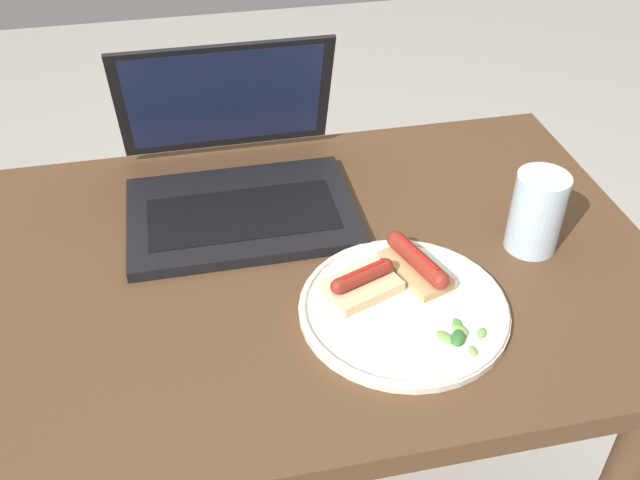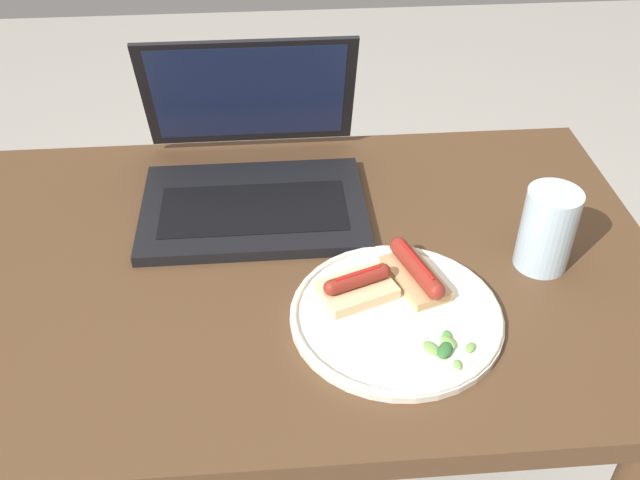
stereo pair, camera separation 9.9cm
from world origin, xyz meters
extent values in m
cube|color=#4C331E|center=(0.00, 0.00, 0.73)|extent=(1.10, 0.70, 0.04)
cylinder|color=#4C331E|center=(0.47, 0.27, 0.36)|extent=(0.06, 0.06, 0.71)
cylinder|color=#4C331E|center=(-0.47, 0.27, 0.36)|extent=(0.06, 0.06, 0.71)
cube|color=black|center=(-0.05, 0.12, 0.76)|extent=(0.36, 0.25, 0.02)
cube|color=black|center=(-0.05, 0.11, 0.77)|extent=(0.29, 0.14, 0.00)
cube|color=black|center=(-0.05, 0.29, 0.87)|extent=(0.36, 0.09, 0.22)
cube|color=#192347|center=(-0.05, 0.28, 0.88)|extent=(0.32, 0.07, 0.19)
cylinder|color=silver|center=(0.14, -0.13, 0.75)|extent=(0.28, 0.28, 0.01)
torus|color=silver|center=(0.14, -0.13, 0.76)|extent=(0.28, 0.28, 0.01)
cube|color=tan|center=(0.17, -0.07, 0.76)|extent=(0.09, 0.12, 0.01)
cylinder|color=maroon|center=(0.17, -0.07, 0.78)|extent=(0.06, 0.11, 0.03)
sphere|color=maroon|center=(0.15, -0.02, 0.78)|extent=(0.03, 0.03, 0.03)
sphere|color=maroon|center=(0.19, -0.12, 0.78)|extent=(0.03, 0.03, 0.03)
cylinder|color=red|center=(0.17, -0.07, 0.80)|extent=(0.03, 0.09, 0.01)
cube|color=#D6B784|center=(0.09, -0.09, 0.77)|extent=(0.12, 0.10, 0.02)
cylinder|color=maroon|center=(0.09, -0.09, 0.78)|extent=(0.08, 0.05, 0.02)
sphere|color=maroon|center=(0.12, -0.08, 0.78)|extent=(0.02, 0.02, 0.02)
sphere|color=maroon|center=(0.05, -0.11, 0.78)|extent=(0.02, 0.02, 0.02)
cylinder|color=red|center=(0.09, -0.09, 0.80)|extent=(0.06, 0.03, 0.01)
ellipsoid|color=#709E4C|center=(0.17, -0.20, 0.76)|extent=(0.03, 0.03, 0.01)
ellipsoid|color=#709E4C|center=(0.22, -0.20, 0.76)|extent=(0.02, 0.02, 0.01)
ellipsoid|color=#2D662D|center=(0.18, -0.21, 0.76)|extent=(0.03, 0.03, 0.01)
ellipsoid|color=#709E4C|center=(0.20, -0.23, 0.76)|extent=(0.01, 0.02, 0.01)
ellipsoid|color=#709E4C|center=(0.19, -0.19, 0.76)|extent=(0.03, 0.03, 0.01)
ellipsoid|color=#4C8E3D|center=(0.19, -0.18, 0.76)|extent=(0.01, 0.02, 0.00)
cylinder|color=silver|center=(0.36, -0.04, 0.81)|extent=(0.08, 0.08, 0.12)
camera|label=1|loc=(-0.12, -0.79, 1.42)|focal=40.00mm
camera|label=2|loc=(-0.02, -0.81, 1.42)|focal=40.00mm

